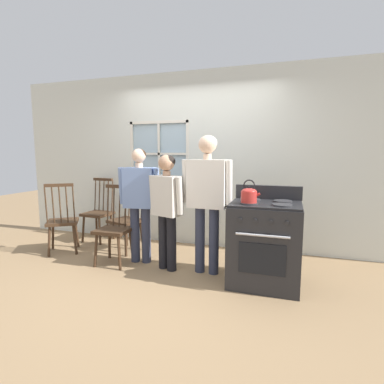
{
  "coord_description": "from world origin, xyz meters",
  "views": [
    {
      "loc": [
        1.39,
        -3.09,
        1.47
      ],
      "look_at": [
        0.28,
        0.27,
        1.0
      ],
      "focal_mm": 28.0,
      "sensor_mm": 36.0,
      "label": 1
    }
  ],
  "objects_px": {
    "chair_by_window": "(127,220)",
    "potted_plant": "(159,182)",
    "chair_near_wall": "(62,222)",
    "chair_center_cluster": "(114,229)",
    "person_adult_right": "(207,190)",
    "chair_near_stove": "(98,213)",
    "person_teen_center": "(167,202)",
    "kettle": "(249,195)",
    "stove": "(265,243)",
    "person_elderly_left": "(140,196)"
  },
  "relations": [
    {
      "from": "person_elderly_left",
      "to": "potted_plant",
      "type": "distance_m",
      "value": 0.93
    },
    {
      "from": "person_elderly_left",
      "to": "kettle",
      "type": "xyz_separation_m",
      "value": [
        1.47,
        -0.3,
        0.12
      ]
    },
    {
      "from": "chair_by_window",
      "to": "chair_near_stove",
      "type": "bearing_deg",
      "value": 174.06
    },
    {
      "from": "chair_by_window",
      "to": "chair_center_cluster",
      "type": "distance_m",
      "value": 0.53
    },
    {
      "from": "chair_near_wall",
      "to": "chair_center_cluster",
      "type": "xyz_separation_m",
      "value": [
        0.97,
        -0.14,
        0.0
      ]
    },
    {
      "from": "person_teen_center",
      "to": "potted_plant",
      "type": "height_order",
      "value": "person_teen_center"
    },
    {
      "from": "chair_center_cluster",
      "to": "stove",
      "type": "relative_size",
      "value": 0.96
    },
    {
      "from": "chair_center_cluster",
      "to": "person_teen_center",
      "type": "relative_size",
      "value": 0.72
    },
    {
      "from": "person_adult_right",
      "to": "potted_plant",
      "type": "height_order",
      "value": "person_adult_right"
    },
    {
      "from": "chair_near_stove",
      "to": "person_elderly_left",
      "type": "xyz_separation_m",
      "value": [
        1.14,
        -0.68,
        0.44
      ]
    },
    {
      "from": "person_teen_center",
      "to": "person_adult_right",
      "type": "distance_m",
      "value": 0.53
    },
    {
      "from": "chair_near_stove",
      "to": "chair_center_cluster",
      "type": "bearing_deg",
      "value": -39.79
    },
    {
      "from": "person_teen_center",
      "to": "stove",
      "type": "relative_size",
      "value": 1.33
    },
    {
      "from": "chair_by_window",
      "to": "kettle",
      "type": "xyz_separation_m",
      "value": [
        1.89,
        -0.66,
        0.56
      ]
    },
    {
      "from": "stove",
      "to": "potted_plant",
      "type": "xyz_separation_m",
      "value": [
        -1.78,
        1.08,
        0.52
      ]
    },
    {
      "from": "stove",
      "to": "potted_plant",
      "type": "distance_m",
      "value": 2.14
    },
    {
      "from": "chair_center_cluster",
      "to": "kettle",
      "type": "xyz_separation_m",
      "value": [
        1.77,
        -0.14,
        0.56
      ]
    },
    {
      "from": "chair_center_cluster",
      "to": "stove",
      "type": "bearing_deg",
      "value": -1.91
    },
    {
      "from": "chair_near_wall",
      "to": "chair_center_cluster",
      "type": "distance_m",
      "value": 0.98
    },
    {
      "from": "chair_by_window",
      "to": "chair_near_stove",
      "type": "height_order",
      "value": "same"
    },
    {
      "from": "chair_center_cluster",
      "to": "stove",
      "type": "distance_m",
      "value": 1.94
    },
    {
      "from": "stove",
      "to": "potted_plant",
      "type": "bearing_deg",
      "value": 148.62
    },
    {
      "from": "potted_plant",
      "to": "stove",
      "type": "bearing_deg",
      "value": -31.38
    },
    {
      "from": "chair_near_wall",
      "to": "stove",
      "type": "distance_m",
      "value": 2.91
    },
    {
      "from": "person_elderly_left",
      "to": "stove",
      "type": "height_order",
      "value": "person_elderly_left"
    },
    {
      "from": "chair_center_cluster",
      "to": "person_elderly_left",
      "type": "distance_m",
      "value": 0.56
    },
    {
      "from": "person_elderly_left",
      "to": "person_teen_center",
      "type": "bearing_deg",
      "value": -23.22
    },
    {
      "from": "person_elderly_left",
      "to": "person_adult_right",
      "type": "bearing_deg",
      "value": -12.24
    },
    {
      "from": "person_teen_center",
      "to": "chair_center_cluster",
      "type": "bearing_deg",
      "value": -159.24
    },
    {
      "from": "chair_by_window",
      "to": "kettle",
      "type": "relative_size",
      "value": 4.21
    },
    {
      "from": "stove",
      "to": "kettle",
      "type": "height_order",
      "value": "kettle"
    },
    {
      "from": "person_teen_center",
      "to": "person_elderly_left",
      "type": "bearing_deg",
      "value": -177.34
    },
    {
      "from": "chair_by_window",
      "to": "potted_plant",
      "type": "bearing_deg",
      "value": 80.62
    },
    {
      "from": "person_teen_center",
      "to": "person_adult_right",
      "type": "height_order",
      "value": "person_adult_right"
    },
    {
      "from": "chair_center_cluster",
      "to": "kettle",
      "type": "height_order",
      "value": "kettle"
    },
    {
      "from": "person_teen_center",
      "to": "potted_plant",
      "type": "relative_size",
      "value": 7.11
    },
    {
      "from": "person_adult_right",
      "to": "kettle",
      "type": "bearing_deg",
      "value": -21.45
    },
    {
      "from": "chair_center_cluster",
      "to": "person_teen_center",
      "type": "xyz_separation_m",
      "value": [
        0.74,
        0.03,
        0.4
      ]
    },
    {
      "from": "chair_center_cluster",
      "to": "kettle",
      "type": "distance_m",
      "value": 1.86
    },
    {
      "from": "chair_by_window",
      "to": "stove",
      "type": "distance_m",
      "value": 2.12
    },
    {
      "from": "chair_near_stove",
      "to": "person_teen_center",
      "type": "distance_m",
      "value": 1.82
    },
    {
      "from": "chair_near_wall",
      "to": "person_elderly_left",
      "type": "relative_size",
      "value": 0.69
    },
    {
      "from": "chair_center_cluster",
      "to": "chair_near_stove",
      "type": "bearing_deg",
      "value": 133.72
    },
    {
      "from": "chair_near_stove",
      "to": "kettle",
      "type": "height_order",
      "value": "kettle"
    },
    {
      "from": "chair_near_wall",
      "to": "person_adult_right",
      "type": "bearing_deg",
      "value": 143.87
    },
    {
      "from": "chair_by_window",
      "to": "person_elderly_left",
      "type": "bearing_deg",
      "value": -23.39
    },
    {
      "from": "chair_by_window",
      "to": "chair_near_stove",
      "type": "xyz_separation_m",
      "value": [
        -0.72,
        0.31,
        0.0
      ]
    },
    {
      "from": "kettle",
      "to": "potted_plant",
      "type": "xyz_separation_m",
      "value": [
        -1.61,
        1.21,
        -0.03
      ]
    },
    {
      "from": "chair_by_window",
      "to": "person_adult_right",
      "type": "height_order",
      "value": "person_adult_right"
    },
    {
      "from": "chair_near_wall",
      "to": "person_adult_right",
      "type": "height_order",
      "value": "person_adult_right"
    }
  ]
}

